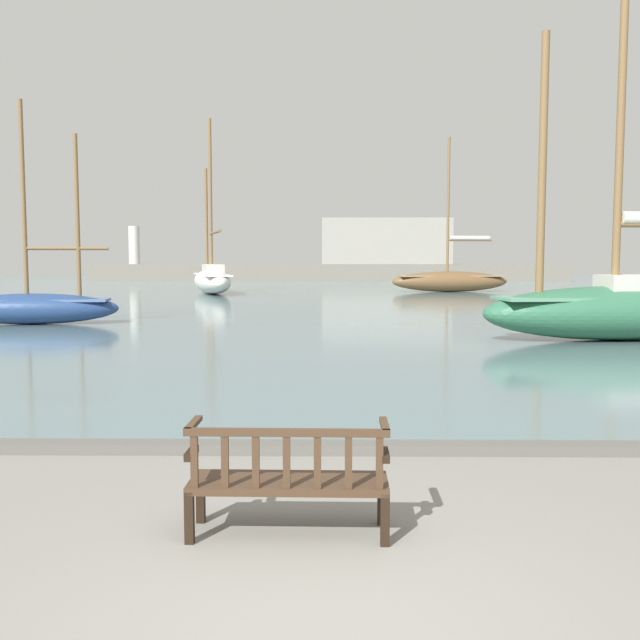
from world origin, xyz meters
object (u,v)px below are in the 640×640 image
Objects in this scene: sailboat_centre_channel at (450,280)px; sailboat_outer_starboard at (32,305)px; park_bench at (288,478)px; sailboat_outer_port at (212,279)px; sailboat_nearest_port at (621,305)px.

sailboat_centre_channel is 28.66m from sailboat_outer_starboard.
sailboat_centre_channel is (8.09, 40.20, 0.38)m from park_bench.
sailboat_nearest_port is (14.87, -24.59, 0.01)m from sailboat_outer_port.
sailboat_centre_channel is at bearing 89.90° from sailboat_nearest_port.
sailboat_nearest_port is (17.42, -4.24, 0.28)m from sailboat_outer_starboard.
sailboat_outer_port is at bearing 82.85° from sailboat_outer_starboard.
park_bench is at bearing -101.37° from sailboat_centre_channel.
sailboat_outer_port is 1.08× the size of sailboat_centre_channel.
sailboat_nearest_port is at bearing -58.84° from sailboat_outer_port.
sailboat_nearest_port reaches higher than park_bench.
park_bench is 0.15× the size of sailboat_outer_port.
sailboat_outer_starboard is at bearing -97.15° from sailboat_outer_port.
park_bench is 19.84m from sailboat_outer_starboard.
sailboat_outer_port is 28.74m from sailboat_nearest_port.
sailboat_outer_starboard is 17.93m from sailboat_nearest_port.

